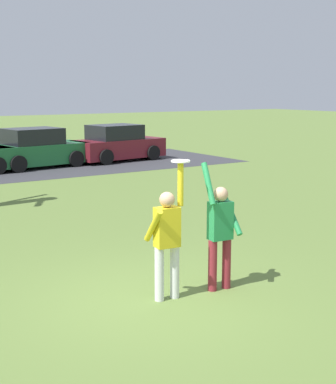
{
  "coord_description": "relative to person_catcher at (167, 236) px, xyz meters",
  "views": [
    {
      "loc": [
        -4.31,
        -6.91,
        3.13
      ],
      "look_at": [
        0.62,
        0.59,
        1.5
      ],
      "focal_mm": 53.02,
      "sensor_mm": 36.0,
      "label": 1
    }
  ],
  "objects": [
    {
      "name": "frisbee_disc",
      "position": [
        0.22,
        -0.02,
        1.11
      ],
      "size": [
        0.28,
        0.28,
        0.02
      ],
      "primitive_type": "cylinder",
      "color": "white",
      "rests_on": "person_catcher"
    },
    {
      "name": "person_catcher",
      "position": [
        0.0,
        0.0,
        0.0
      ],
      "size": [
        0.56,
        0.49,
        2.08
      ],
      "rotation": [
        0.0,
        0.0,
        -0.1
      ],
      "color": "silver",
      "rests_on": "ground_plane"
    },
    {
      "name": "ground_plane",
      "position": [
        -0.15,
        0.09,
        -0.98
      ],
      "size": [
        120.0,
        120.0,
        0.0
      ],
      "primitive_type": "plane",
      "color": "olive"
    },
    {
      "name": "parked_car_maroon",
      "position": [
        7.39,
        15.32,
        -0.25
      ],
      "size": [
        4.3,
        2.45,
        1.59
      ],
      "rotation": [
        0.0,
        0.0,
        0.13
      ],
      "color": "maroon",
      "rests_on": "ground_plane"
    },
    {
      "name": "person_defender",
      "position": [
        0.93,
        -0.1,
        -0.0
      ],
      "size": [
        0.57,
        0.49,
        2.04
      ],
      "rotation": [
        0.0,
        0.0,
        3.04
      ],
      "color": "maroon",
      "rests_on": "ground_plane"
    },
    {
      "name": "parked_car_green",
      "position": [
        3.59,
        15.17,
        -0.25
      ],
      "size": [
        4.3,
        2.45,
        1.59
      ],
      "rotation": [
        0.0,
        0.0,
        0.13
      ],
      "color": "#1E6633",
      "rests_on": "ground_plane"
    }
  ]
}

